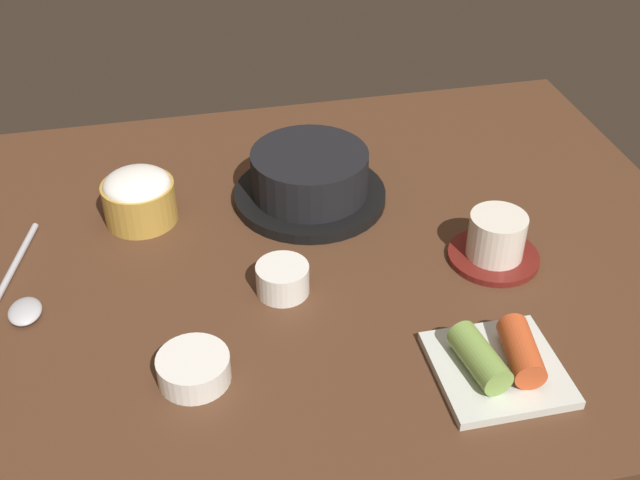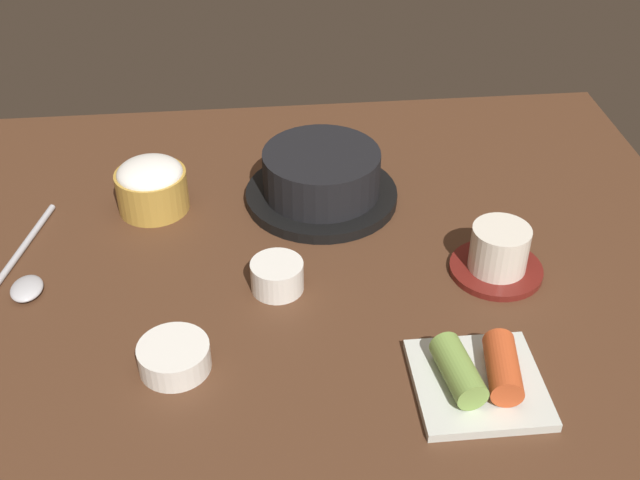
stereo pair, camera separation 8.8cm
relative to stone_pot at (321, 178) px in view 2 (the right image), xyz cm
name	(u,v)px [view 2 (the right image)]	position (x,y,z in cm)	size (l,w,h in cm)	color
dining_table	(302,258)	(-3.47, -10.84, -4.40)	(100.00, 76.00, 2.00)	#4C2D1C
stone_pot	(321,178)	(0.00, 0.00, 0.00)	(19.88, 19.88, 7.13)	black
rice_bowl	(151,185)	(-21.78, 0.29, 0.13)	(9.08, 9.08, 6.87)	#B78C38
tea_cup_with_saucer	(498,253)	(18.72, -17.08, -0.66)	(10.81, 10.81, 6.17)	maroon
banchan_cup_center	(277,275)	(-6.78, -17.45, -1.51)	(6.00, 6.00, 3.53)	white
kimchi_plate	(479,376)	(11.99, -34.56, -1.87)	(12.60, 12.60, 4.20)	silver
side_bowl_near	(174,356)	(-17.79, -28.82, -1.86)	(7.31, 7.31, 2.85)	white
spoon	(26,274)	(-35.61, -12.73, -2.79)	(6.27, 19.22, 1.35)	#B7B7BC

